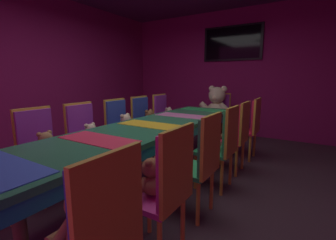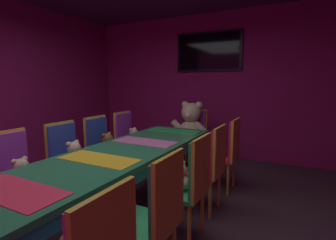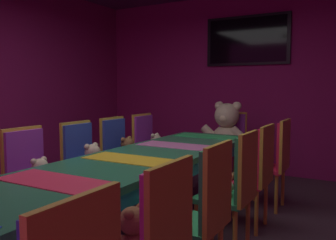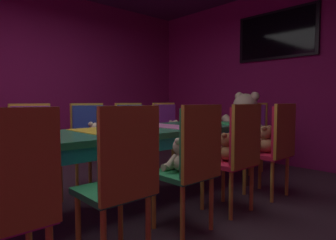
{
  "view_description": "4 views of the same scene",
  "coord_description": "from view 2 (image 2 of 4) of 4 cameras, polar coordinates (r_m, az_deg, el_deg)",
  "views": [
    {
      "loc": [
        1.64,
        -2.23,
        1.3
      ],
      "look_at": [
        -0.13,
        0.62,
        0.69
      ],
      "focal_mm": 24.99,
      "sensor_mm": 36.0,
      "label": 1
    },
    {
      "loc": [
        1.63,
        -1.75,
        1.45
      ],
      "look_at": [
        0.22,
        0.98,
        1.0
      ],
      "focal_mm": 27.2,
      "sensor_mm": 36.0,
      "label": 2
    },
    {
      "loc": [
        1.71,
        -2.37,
        1.33
      ],
      "look_at": [
        -0.25,
        1.08,
        0.97
      ],
      "focal_mm": 38.49,
      "sensor_mm": 36.0,
      "label": 3
    },
    {
      "loc": [
        2.27,
        -1.28,
        1.01
      ],
      "look_at": [
        -0.13,
        0.91,
        0.8
      ],
      "focal_mm": 30.97,
      "sensor_mm": 36.0,
      "label": 4
    }
  ],
  "objects": [
    {
      "name": "teddy_left_3",
      "position": [
        3.2,
        -20.18,
        -7.65
      ],
      "size": [
        0.26,
        0.34,
        0.32
      ],
      "color": "beige",
      "rests_on": "chair_left_3"
    },
    {
      "name": "teddy_left_5",
      "position": [
        4.12,
        -7.65,
        -3.96
      ],
      "size": [
        0.23,
        0.3,
        0.28
      ],
      "color": "beige",
      "rests_on": "chair_left_5"
    },
    {
      "name": "teddy_right_4",
      "position": [
        2.94,
        7.23,
        -9.06
      ],
      "size": [
        0.22,
        0.28,
        0.27
      ],
      "rotation": [
        0.0,
        0.0,
        3.14
      ],
      "color": "olive",
      "rests_on": "chair_right_4"
    },
    {
      "name": "banquet_table",
      "position": [
        2.52,
        -15.17,
        -10.25
      ],
      "size": [
        0.9,
        3.78,
        0.75
      ],
      "color": "#26724C",
      "rests_on": "ground_plane"
    },
    {
      "name": "chair_left_3",
      "position": [
        3.31,
        -21.91,
        -7.21
      ],
      "size": [
        0.42,
        0.41,
        0.98
      ],
      "color": "#2D47B2",
      "rests_on": "ground_plane"
    },
    {
      "name": "ground_plane",
      "position": [
        2.79,
        -14.61,
        -23.17
      ],
      "size": [
        7.9,
        7.9,
        0.0
      ],
      "primitive_type": "plane",
      "color": "#3F2D38"
    },
    {
      "name": "chair_right_3",
      "position": [
        2.37,
        5.6,
        -12.82
      ],
      "size": [
        0.42,
        0.41,
        0.98
      ],
      "rotation": [
        0.0,
        0.0,
        3.14
      ],
      "color": "#268C4C",
      "rests_on": "ground_plane"
    },
    {
      "name": "wall_back",
      "position": [
        5.21,
        9.18,
        7.66
      ],
      "size": [
        5.2,
        0.12,
        2.8
      ],
      "primitive_type": "cube",
      "color": "#8C1959",
      "rests_on": "ground_plane"
    },
    {
      "name": "king_teddy_bear",
      "position": [
        4.38,
        5.13,
        -0.94
      ],
      "size": [
        0.72,
        0.56,
        0.68
      ],
      "rotation": [
        0.0,
        0.0,
        -1.57
      ],
      "color": "beige",
      "rests_on": "throne_chair"
    },
    {
      "name": "throne_chair",
      "position": [
        4.57,
        5.92,
        -2.5
      ],
      "size": [
        0.41,
        0.42,
        0.98
      ],
      "rotation": [
        0.0,
        0.0,
        -1.57
      ],
      "color": "purple",
      "rests_on": "ground_plane"
    },
    {
      "name": "teddy_right_3",
      "position": [
        2.43,
        2.38,
        -12.79
      ],
      "size": [
        0.22,
        0.29,
        0.27
      ],
      "rotation": [
        0.0,
        0.0,
        3.14
      ],
      "color": "beige",
      "rests_on": "chair_right_3"
    },
    {
      "name": "wall_tv",
      "position": [
        5.16,
        9.02,
        14.9
      ],
      "size": [
        1.3,
        0.06,
        0.75
      ],
      "color": "black"
    },
    {
      "name": "chair_left_5",
      "position": [
        4.19,
        -9.27,
        -3.52
      ],
      "size": [
        0.42,
        0.41,
        0.98
      ],
      "color": "purple",
      "rests_on": "ground_plane"
    },
    {
      "name": "chair_left_2",
      "position": [
        2.98,
        -31.48,
        -9.56
      ],
      "size": [
        0.42,
        0.41,
        0.98
      ],
      "color": "purple",
      "rests_on": "ground_plane"
    },
    {
      "name": "teddy_left_4",
      "position": [
        3.63,
        -13.28,
        -5.58
      ],
      "size": [
        0.26,
        0.33,
        0.31
      ],
      "color": "brown",
      "rests_on": "chair_left_4"
    },
    {
      "name": "chair_right_4",
      "position": [
        2.89,
        9.92,
        -8.93
      ],
      "size": [
        0.42,
        0.41,
        0.98
      ],
      "rotation": [
        0.0,
        0.0,
        3.14
      ],
      "color": "red",
      "rests_on": "ground_plane"
    },
    {
      "name": "chair_right_2",
      "position": [
        1.84,
        -2.06,
        -19.25
      ],
      "size": [
        0.42,
        0.41,
        0.98
      ],
      "rotation": [
        0.0,
        0.0,
        3.14
      ],
      "color": "#268C4C",
      "rests_on": "ground_plane"
    },
    {
      "name": "chair_left_4",
      "position": [
        3.72,
        -15.0,
        -5.22
      ],
      "size": [
        0.42,
        0.41,
        0.98
      ],
      "color": "#2D47B2",
      "rests_on": "ground_plane"
    },
    {
      "name": "teddy_right_5",
      "position": [
        3.54,
        11.29,
        -5.97
      ],
      "size": [
        0.24,
        0.31,
        0.29
      ],
      "rotation": [
        0.0,
        0.0,
        3.14
      ],
      "color": "#9E7247",
      "rests_on": "chair_right_5"
    },
    {
      "name": "chair_right_5",
      "position": [
        3.5,
        13.57,
        -5.99
      ],
      "size": [
        0.42,
        0.41,
        0.98
      ],
      "rotation": [
        0.0,
        0.0,
        3.14
      ],
      "color": "red",
      "rests_on": "ground_plane"
    },
    {
      "name": "teddy_left_2",
      "position": [
        2.86,
        -29.94,
        -10.48
      ],
      "size": [
        0.23,
        0.3,
        0.28
      ],
      "color": "beige",
      "rests_on": "chair_left_2"
    }
  ]
}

